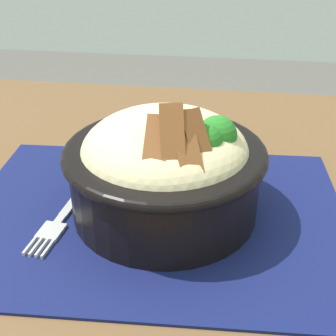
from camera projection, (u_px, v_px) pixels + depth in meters
The scene contains 4 objects.
table at pixel (161, 277), 0.48m from camera, with size 1.21×0.80×0.70m.
placemat at pixel (155, 215), 0.47m from camera, with size 0.39×0.28×0.00m, color #11194C.
bowl at pixel (169, 165), 0.45m from camera, with size 0.20×0.20×0.13m.
fork at pixel (59, 220), 0.45m from camera, with size 0.03×0.12×0.00m.
Camera 1 is at (-0.06, 0.36, 0.98)m, focal length 49.10 mm.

